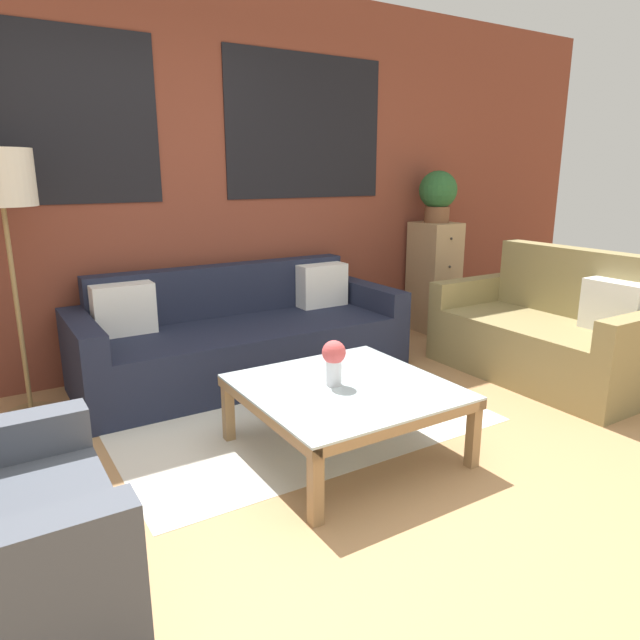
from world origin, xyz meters
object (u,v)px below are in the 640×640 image
Objects in this scene: couch_dark at (242,339)px; coffee_table at (345,394)px; floor_lamp at (1,189)px; drawer_cabinet at (434,277)px; flower_vase at (334,359)px; potted_plant at (438,194)px; settee_vintage at (548,335)px.

couch_dark is 1.38m from coffee_table.
floor_lamp is 1.58× the size of drawer_cabinet.
flower_vase is at bearing -93.43° from couch_dark.
drawer_cabinet reaches higher than couch_dark.
floor_lamp is at bearing 133.31° from flower_vase.
floor_lamp is at bearing 133.54° from coffee_table.
couch_dark is 5.10× the size of potted_plant.
settee_vintage is 1.42m from drawer_cabinet.
drawer_cabinet is 2.20× the size of potted_plant.
settee_vintage reaches higher than flower_vase.
settee_vintage is at bearing 4.69° from flower_vase.
floor_lamp reaches higher than potted_plant.
settee_vintage reaches higher than couch_dark.
coffee_table is at bearing -46.46° from floor_lamp.
settee_vintage is at bearing -96.70° from potted_plant.
floor_lamp reaches higher than coffee_table.
drawer_cabinet is (2.05, 0.21, 0.23)m from couch_dark.
drawer_cabinet is (0.16, 1.39, 0.19)m from settee_vintage.
flower_vase is at bearing -143.82° from drawer_cabinet.
potted_plant is at bearing 5.92° from couch_dark.
floor_lamp reaches higher than couch_dark.
settee_vintage reaches higher than coffee_table.
settee_vintage is at bearing -96.70° from drawer_cabinet.
coffee_table is at bearing -142.54° from drawer_cabinet.
drawer_cabinet is at bearing 36.18° from flower_vase.
coffee_table is 1.00× the size of drawer_cabinet.
floor_lamp is (-1.41, 0.07, 1.09)m from couch_dark.
coffee_table is at bearing -38.99° from flower_vase.
flower_vase is (-0.08, -1.34, 0.25)m from couch_dark.
settee_vintage is 3.67m from floor_lamp.
potted_plant reaches higher than flower_vase.
coffee_table is at bearing -174.07° from settee_vintage.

